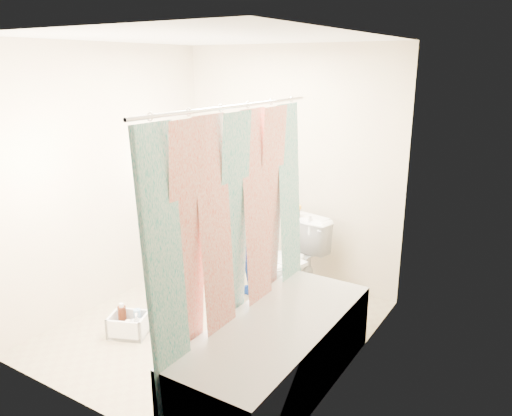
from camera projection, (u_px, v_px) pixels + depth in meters
The scene contains 14 objects.
floor at pixel (216, 327), 4.35m from camera, with size 2.60×2.60×0.00m, color tan.
ceiling at pixel (208, 37), 3.68m from camera, with size 2.40×2.60×0.02m, color white.
wall_back at pixel (289, 167), 5.08m from camera, with size 2.40×0.02×2.40m, color beige.
wall_front at pixel (81, 241), 2.96m from camera, with size 2.40×0.02×2.40m, color beige.
wall_left at pixel (109, 177), 4.63m from camera, with size 0.02×2.60×2.40m, color beige.
wall_right at pixel (353, 218), 3.41m from camera, with size 0.02×2.60×2.40m, color beige.
bathtub at pixel (277, 352), 3.50m from camera, with size 0.70×1.75×0.50m.
curtain_rod at pixel (235, 106), 3.20m from camera, with size 0.02×0.02×1.90m, color silver.
shower_curtain at pixel (236, 243), 3.46m from camera, with size 0.06×1.75×1.80m, color white.
toilet at pixel (289, 263), 4.73m from camera, with size 0.44×0.78×0.79m, color silver.
tank_lid at pixel (281, 260), 4.62m from camera, with size 0.49×0.21×0.04m, color white.
tank_internals at pixel (301, 219), 4.79m from camera, with size 0.19×0.08×0.26m.
plumber at pixel (236, 213), 4.61m from camera, with size 0.64×0.42×1.76m, color navy.
cleaning_caddy at pixel (130, 326), 4.21m from camera, with size 0.38×0.34×0.23m.
Camera 1 is at (2.36, -3.11, 2.21)m, focal length 35.00 mm.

